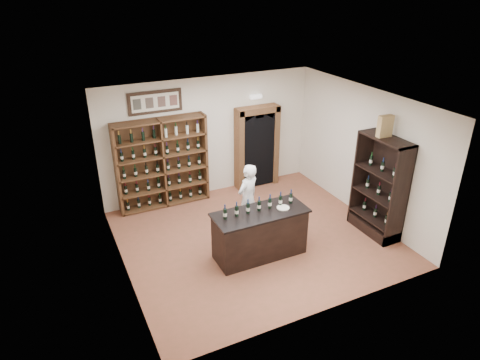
{
  "coord_description": "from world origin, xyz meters",
  "views": [
    {
      "loc": [
        -3.67,
        -6.92,
        5.12
      ],
      "look_at": [
        -0.21,
        0.3,
        1.3
      ],
      "focal_mm": 32.0,
      "sensor_mm": 36.0,
      "label": 1
    }
  ],
  "objects_px": {
    "tasting_counter": "(260,234)",
    "side_cabinet": "(378,201)",
    "counter_bottle_0": "(225,214)",
    "wine_crate": "(385,126)",
    "wine_shelf": "(162,163)",
    "shopkeeper": "(248,199)"
  },
  "relations": [
    {
      "from": "wine_shelf",
      "to": "tasting_counter",
      "type": "height_order",
      "value": "wine_shelf"
    },
    {
      "from": "tasting_counter",
      "to": "shopkeeper",
      "type": "relative_size",
      "value": 1.18
    },
    {
      "from": "side_cabinet",
      "to": "wine_crate",
      "type": "bearing_deg",
      "value": 126.94
    },
    {
      "from": "counter_bottle_0",
      "to": "shopkeeper",
      "type": "xyz_separation_m",
      "value": [
        0.92,
        0.88,
        -0.31
      ]
    },
    {
      "from": "counter_bottle_0",
      "to": "wine_crate",
      "type": "xyz_separation_m",
      "value": [
        3.39,
        -0.28,
        1.31
      ]
    },
    {
      "from": "side_cabinet",
      "to": "wine_crate",
      "type": "distance_m",
      "value": 1.67
    },
    {
      "from": "tasting_counter",
      "to": "counter_bottle_0",
      "type": "height_order",
      "value": "counter_bottle_0"
    },
    {
      "from": "shopkeeper",
      "to": "wine_shelf",
      "type": "bearing_deg",
      "value": -80.23
    },
    {
      "from": "wine_shelf",
      "to": "wine_crate",
      "type": "height_order",
      "value": "wine_crate"
    },
    {
      "from": "wine_shelf",
      "to": "wine_crate",
      "type": "bearing_deg",
      "value": -39.96
    },
    {
      "from": "counter_bottle_0",
      "to": "wine_shelf",
      "type": "bearing_deg",
      "value": 97.53
    },
    {
      "from": "tasting_counter",
      "to": "side_cabinet",
      "type": "height_order",
      "value": "side_cabinet"
    },
    {
      "from": "tasting_counter",
      "to": "wine_shelf",
      "type": "bearing_deg",
      "value": 110.56
    },
    {
      "from": "side_cabinet",
      "to": "wine_crate",
      "type": "height_order",
      "value": "wine_crate"
    },
    {
      "from": "wine_shelf",
      "to": "tasting_counter",
      "type": "relative_size",
      "value": 1.17
    },
    {
      "from": "wine_shelf",
      "to": "side_cabinet",
      "type": "xyz_separation_m",
      "value": [
        3.82,
        -3.23,
        -0.35
      ]
    },
    {
      "from": "side_cabinet",
      "to": "shopkeeper",
      "type": "xyz_separation_m",
      "value": [
        -2.53,
        1.24,
        0.04
      ]
    },
    {
      "from": "tasting_counter",
      "to": "side_cabinet",
      "type": "bearing_deg",
      "value": -6.28
    },
    {
      "from": "counter_bottle_0",
      "to": "shopkeeper",
      "type": "height_order",
      "value": "shopkeeper"
    },
    {
      "from": "wine_shelf",
      "to": "shopkeeper",
      "type": "distance_m",
      "value": 2.4
    },
    {
      "from": "side_cabinet",
      "to": "wine_crate",
      "type": "relative_size",
      "value": 4.99
    },
    {
      "from": "counter_bottle_0",
      "to": "wine_crate",
      "type": "relative_size",
      "value": 0.68
    }
  ]
}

